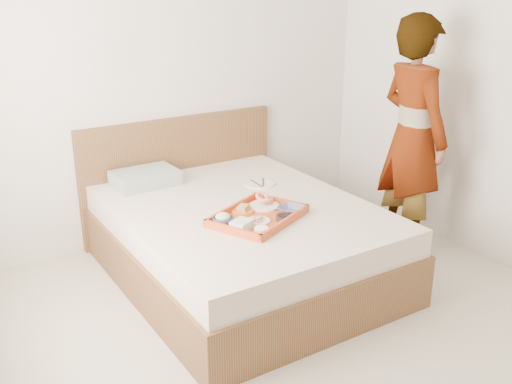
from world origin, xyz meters
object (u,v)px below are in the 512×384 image
Objects in this scene: bed at (242,241)px; tray at (258,216)px; person at (413,137)px; dinner_plate at (260,184)px.

tray reaches higher than bed.
person is at bearing -24.30° from tray.
bed is 1.14× the size of person.
tray is at bearing 97.57° from person.
dinner_plate is (0.37, 0.56, -0.02)m from tray.
person is (1.31, -0.25, 0.62)m from bed.
bed is at bearing -138.33° from dinner_plate.
person reaches higher than bed.
bed is 0.52m from dinner_plate.
tray is at bearing -123.62° from dinner_plate.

